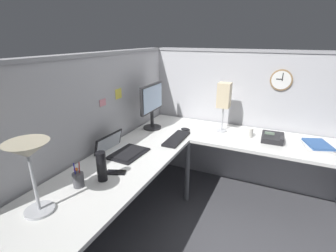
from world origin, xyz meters
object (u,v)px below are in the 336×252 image
computer_mouse (185,129)px  coffee_mug (249,132)px  office_phone (273,138)px  monitor (152,103)px  cell_phone (116,172)px  desk_lamp_paper (224,97)px  thermos_flask (102,166)px  pen_cup (78,179)px  wall_clock (281,80)px  keyboard (177,139)px  book_stack (317,146)px  laptop (120,150)px  desk_lamp_dome (29,156)px

computer_mouse → coffee_mug: 0.67m
office_phone → monitor: bearing=97.3°
cell_phone → desk_lamp_paper: bearing=-44.5°
coffee_mug → thermos_flask: bearing=147.6°
pen_cup → monitor: bearing=4.4°
office_phone → wall_clock: size_ratio=0.96×
keyboard → wall_clock: 1.25m
book_stack → keyboard: bearing=106.4°
keyboard → desk_lamp_paper: desk_lamp_paper is taller
pen_cup → office_phone: size_ratio=0.85×
coffee_mug → laptop: bearing=131.3°
office_phone → thermos_flask: bearing=140.0°
book_stack → cell_phone: bearing=129.5°
computer_mouse → wall_clock: (0.45, -0.88, 0.53)m
desk_lamp_dome → office_phone: desk_lamp_dome is taller
monitor → coffee_mug: 1.07m
pen_cup → desk_lamp_dome: bearing=176.6°
monitor → desk_lamp_dome: (-1.54, -0.08, 0.07)m
cell_phone → coffee_mug: 1.43m
keyboard → thermos_flask: size_ratio=1.95×
keyboard → desk_lamp_dome: 1.43m
book_stack → desk_lamp_dome: bearing=137.9°
coffee_mug → office_phone: bearing=-98.7°
thermos_flask → desk_lamp_paper: bearing=-21.6°
keyboard → monitor: bearing=62.0°
wall_clock → cell_phone: bearing=146.1°
monitor → keyboard: monitor is taller
desk_lamp_dome → wall_clock: 2.39m
pen_cup → coffee_mug: (1.44, -0.93, -0.00)m
computer_mouse → thermos_flask: 1.21m
coffee_mug → wall_clock: wall_clock is taller
computer_mouse → cell_phone: 1.08m
thermos_flask → book_stack: 1.94m
office_phone → coffee_mug: 0.24m
desk_lamp_paper → desk_lamp_dome: bearing=160.0°
pen_cup → thermos_flask: thermos_flask is taller
desk_lamp_paper → wall_clock: size_ratio=2.41×
cell_phone → coffee_mug: (1.18, -0.80, 0.04)m
laptop → book_stack: bearing=-62.0°
monitor → desk_lamp_paper: size_ratio=0.94×
pen_cup → thermos_flask: size_ratio=0.82×
cell_phone → wall_clock: bearing=-56.0°
thermos_flask → book_stack: bearing=-48.2°
keyboard → cell_phone: (-0.80, 0.16, -0.01)m
computer_mouse → coffee_mug: (0.11, -0.66, 0.03)m
desk_lamp_dome → book_stack: 2.35m
cell_phone → office_phone: office_phone is taller
keyboard → office_phone: bearing=-69.5°
computer_mouse → desk_lamp_paper: (0.16, -0.36, 0.37)m
pen_cup → thermos_flask: (0.13, -0.10, 0.06)m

